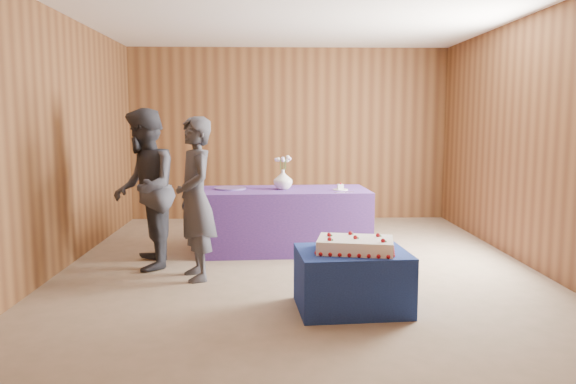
{
  "coord_description": "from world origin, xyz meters",
  "views": [
    {
      "loc": [
        -0.3,
        -5.93,
        1.58
      ],
      "look_at": [
        -0.11,
        0.1,
        0.8
      ],
      "focal_mm": 35.0,
      "sensor_mm": 36.0,
      "label": 1
    }
  ],
  "objects_px": {
    "cake_table": "(352,280)",
    "guest_left": "(195,199)",
    "serving_table": "(284,220)",
    "sheet_cake": "(355,245)",
    "guest_right": "(144,189)",
    "vase": "(283,179)"
  },
  "relations": [
    {
      "from": "cake_table",
      "to": "guest_left",
      "type": "xyz_separation_m",
      "value": [
        -1.42,
        0.96,
        0.56
      ]
    },
    {
      "from": "cake_table",
      "to": "guest_right",
      "type": "distance_m",
      "value": 2.52
    },
    {
      "from": "vase",
      "to": "serving_table",
      "type": "bearing_deg",
      "value": -26.25
    },
    {
      "from": "serving_table",
      "to": "sheet_cake",
      "type": "height_order",
      "value": "serving_table"
    },
    {
      "from": "serving_table",
      "to": "guest_right",
      "type": "height_order",
      "value": "guest_right"
    },
    {
      "from": "serving_table",
      "to": "vase",
      "type": "relative_size",
      "value": 8.44
    },
    {
      "from": "serving_table",
      "to": "vase",
      "type": "distance_m",
      "value": 0.49
    },
    {
      "from": "serving_table",
      "to": "sheet_cake",
      "type": "xyz_separation_m",
      "value": [
        0.53,
        -2.18,
        0.18
      ]
    },
    {
      "from": "guest_left",
      "to": "guest_right",
      "type": "relative_size",
      "value": 0.95
    },
    {
      "from": "sheet_cake",
      "to": "guest_left",
      "type": "distance_m",
      "value": 1.77
    },
    {
      "from": "cake_table",
      "to": "sheet_cake",
      "type": "distance_m",
      "value": 0.31
    },
    {
      "from": "sheet_cake",
      "to": "guest_right",
      "type": "height_order",
      "value": "guest_right"
    },
    {
      "from": "serving_table",
      "to": "guest_left",
      "type": "distance_m",
      "value": 1.55
    },
    {
      "from": "sheet_cake",
      "to": "vase",
      "type": "distance_m",
      "value": 2.27
    },
    {
      "from": "cake_table",
      "to": "guest_right",
      "type": "bearing_deg",
      "value": 140.97
    },
    {
      "from": "vase",
      "to": "sheet_cake",
      "type": "bearing_deg",
      "value": -76.02
    },
    {
      "from": "guest_left",
      "to": "guest_right",
      "type": "distance_m",
      "value": 0.73
    },
    {
      "from": "cake_table",
      "to": "guest_left",
      "type": "distance_m",
      "value": 1.8
    },
    {
      "from": "serving_table",
      "to": "guest_right",
      "type": "relative_size",
      "value": 1.18
    },
    {
      "from": "serving_table",
      "to": "cake_table",
      "type": "bearing_deg",
      "value": -79.09
    },
    {
      "from": "cake_table",
      "to": "sheet_cake",
      "type": "height_order",
      "value": "sheet_cake"
    },
    {
      "from": "guest_left",
      "to": "guest_right",
      "type": "xyz_separation_m",
      "value": [
        -0.59,
        0.43,
        0.04
      ]
    }
  ]
}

